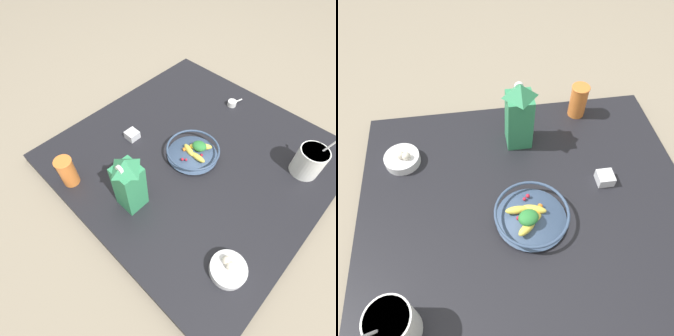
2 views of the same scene
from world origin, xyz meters
The scene contains 8 objects.
ground_plane centered at (0.00, 0.00, 0.00)m, with size 6.00×6.00×0.00m, color gray.
countertop centered at (0.00, 0.00, 0.02)m, with size 1.16×1.16×0.04m.
fruit_bowl centered at (0.00, -0.02, 0.08)m, with size 0.25×0.25×0.08m.
milk_carton centered at (-0.02, -0.38, 0.18)m, with size 0.09×0.09×0.28m.
yogurt_tub centered at (0.42, 0.26, 0.12)m, with size 0.12×0.13×0.23m.
drinking_cup centered at (-0.29, -0.50, 0.12)m, with size 0.07×0.07×0.14m.
spice_jar centered at (-0.29, -0.14, 0.06)m, with size 0.06×0.06×0.04m.
garlic_bowl centered at (0.43, -0.34, 0.06)m, with size 0.13×0.13×0.06m.
Camera 2 is at (0.16, 0.48, 1.02)m, focal length 35.00 mm.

